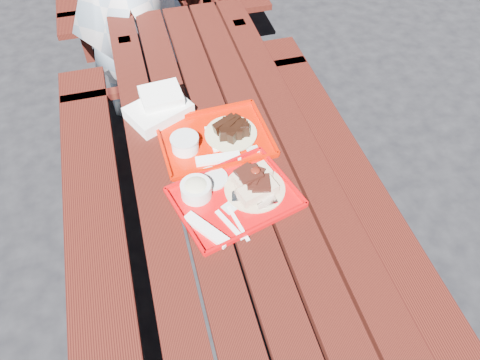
# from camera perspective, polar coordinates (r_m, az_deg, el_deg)

# --- Properties ---
(ground) EXTENTS (60.00, 60.00, 0.00)m
(ground) POSITION_cam_1_polar(r_m,az_deg,el_deg) (2.41, -0.96, -10.10)
(ground) COLOR black
(ground) RESTS_ON ground
(picnic_table_near) EXTENTS (1.41, 2.40, 0.75)m
(picnic_table_near) POSITION_cam_1_polar(r_m,az_deg,el_deg) (1.95, -1.17, -1.73)
(picnic_table_near) COLOR #3D130B
(picnic_table_near) RESTS_ON ground
(near_tray) EXTENTS (0.49, 0.42, 0.13)m
(near_tray) POSITION_cam_1_polar(r_m,az_deg,el_deg) (1.67, -0.97, -1.34)
(near_tray) COLOR #C20508
(near_tray) RESTS_ON picnic_table_near
(far_tray) EXTENTS (0.45, 0.35, 0.07)m
(far_tray) POSITION_cam_1_polar(r_m,az_deg,el_deg) (1.87, -3.25, 5.07)
(far_tray) COLOR #BD1200
(far_tray) RESTS_ON picnic_table_near
(white_cloth) EXTENTS (0.30, 0.27, 0.10)m
(white_cloth) POSITION_cam_1_polar(r_m,az_deg,el_deg) (2.00, -9.80, 8.77)
(white_cloth) COLOR white
(white_cloth) RESTS_ON picnic_table_near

